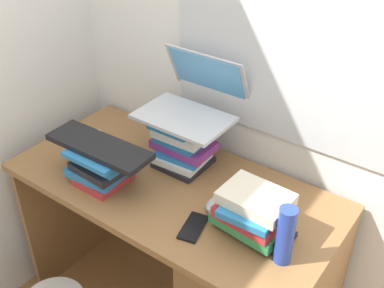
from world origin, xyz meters
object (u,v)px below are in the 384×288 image
book_stack_tall (183,142)px  keyboard (99,146)px  computer_mouse (217,203)px  book_stack_keyboard_riser (102,165)px  laptop (194,100)px  water_bottle (285,235)px  mug (95,143)px  book_stack_side (254,213)px  cell_phone (193,227)px

book_stack_tall → keyboard: book_stack_tall is taller
computer_mouse → book_stack_keyboard_riser: bearing=-163.8°
laptop → computer_mouse: 0.41m
laptop → water_bottle: bearing=-28.2°
mug → water_bottle: bearing=-5.0°
book_stack_tall → book_stack_side: size_ratio=0.87×
keyboard → computer_mouse: keyboard is taller
book_stack_side → mug: 0.76m
mug → cell_phone: size_ratio=0.83×
keyboard → mug: (-0.16, 0.12, -0.11)m
cell_phone → book_stack_keyboard_riser: bearing=165.1°
keyboard → computer_mouse: (0.44, 0.12, -0.14)m
cell_phone → mug: bearing=154.1°
water_bottle → book_stack_keyboard_riser: bearing=-176.9°
water_bottle → cell_phone: (-0.31, -0.05, -0.10)m
book_stack_keyboard_riser → water_bottle: water_bottle is taller
laptop → cell_phone: bearing=-54.3°
book_stack_tall → laptop: size_ratio=0.66×
water_bottle → book_stack_tall: bearing=157.6°
book_stack_tall → mug: 0.37m
book_stack_tall → keyboard: size_ratio=0.56×
book_stack_keyboard_riser → laptop: (0.18, 0.34, 0.19)m
book_stack_keyboard_riser → book_stack_side: (0.60, 0.10, 0.01)m
keyboard → computer_mouse: bearing=14.2°
book_stack_keyboard_riser → laptop: 0.43m
book_stack_keyboard_riser → cell_phone: book_stack_keyboard_riser is taller
book_stack_side → computer_mouse: 0.18m
book_stack_tall → book_stack_keyboard_riser: 0.32m
book_stack_tall → water_bottle: (0.56, -0.23, 0.00)m
book_stack_keyboard_riser → laptop: bearing=61.4°
cell_phone → keyboard: bearing=164.8°
book_stack_keyboard_riser → water_bottle: (0.74, 0.04, 0.03)m
book_stack_side → computer_mouse: (-0.16, 0.03, -0.06)m
laptop → keyboard: size_ratio=0.84×
book_stack_tall → book_stack_side: (0.42, -0.17, -0.02)m
book_stack_tall → mug: bearing=-155.8°
book_stack_side → cell_phone: bearing=-147.7°
book_stack_keyboard_riser → book_stack_side: 0.61m
laptop → cell_phone: size_ratio=2.60×
book_stack_side → mug: book_stack_side is taller
computer_mouse → water_bottle: 0.33m
book_stack_tall → computer_mouse: size_ratio=2.25×
book_stack_keyboard_riser → computer_mouse: (0.44, 0.13, -0.06)m
computer_mouse → water_bottle: water_bottle is taller
book_stack_keyboard_riser → mug: 0.20m
book_stack_tall → laptop: (0.01, 0.07, 0.16)m
computer_mouse → book_stack_side: bearing=-10.6°
computer_mouse → water_bottle: (0.30, -0.09, 0.09)m
book_stack_tall → keyboard: (-0.18, -0.27, 0.05)m
keyboard → computer_mouse: size_ratio=4.04×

